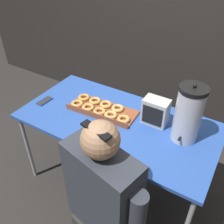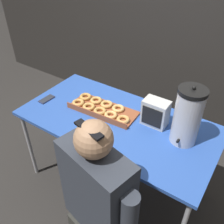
# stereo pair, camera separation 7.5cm
# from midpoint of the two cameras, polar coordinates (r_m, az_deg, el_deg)

# --- Properties ---
(ground_plane) EXTENTS (12.00, 12.00, 0.00)m
(ground_plane) POSITION_cam_midpoint_polar(r_m,az_deg,el_deg) (2.54, 1.85, -15.66)
(ground_plane) COLOR #2D2B28
(folding_table) EXTENTS (1.57, 0.80, 0.78)m
(folding_table) POSITION_cam_midpoint_polar(r_m,az_deg,el_deg) (2.01, 2.25, -2.89)
(folding_table) COLOR #2D56B2
(folding_table) RESTS_ON ground
(donut_box) EXTENTS (0.58, 0.27, 0.05)m
(donut_box) POSITION_cam_midpoint_polar(r_m,az_deg,el_deg) (2.08, -1.39, 0.83)
(donut_box) COLOR brown
(donut_box) RESTS_ON folding_table
(coffee_urn) EXTENTS (0.19, 0.22, 0.45)m
(coffee_urn) POSITION_cam_midpoint_polar(r_m,az_deg,el_deg) (1.76, 18.03, -0.96)
(coffee_urn) COLOR silver
(coffee_urn) RESTS_ON folding_table
(cell_phone) EXTENTS (0.07, 0.15, 0.01)m
(cell_phone) POSITION_cam_midpoint_polar(r_m,az_deg,el_deg) (2.28, -13.79, 2.87)
(cell_phone) COLOR #2D334C
(cell_phone) RESTS_ON folding_table
(space_heater) EXTENTS (0.19, 0.13, 0.21)m
(space_heater) POSITION_cam_midpoint_polar(r_m,az_deg,el_deg) (1.92, 10.98, -0.20)
(space_heater) COLOR silver
(space_heater) RESTS_ON folding_table
(person_seated) EXTENTS (0.60, 0.32, 1.29)m
(person_seated) POSITION_cam_midpoint_polar(r_m,az_deg,el_deg) (1.67, -1.91, -21.02)
(person_seated) COLOR #33332D
(person_seated) RESTS_ON ground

